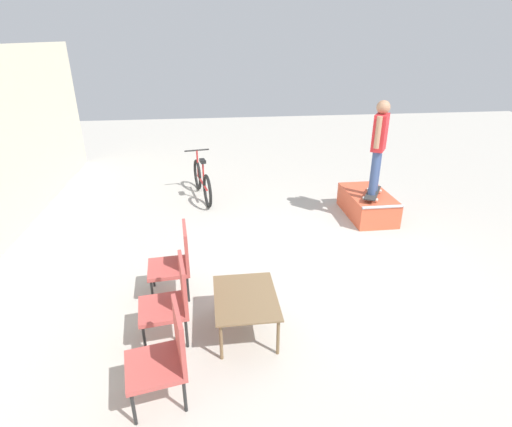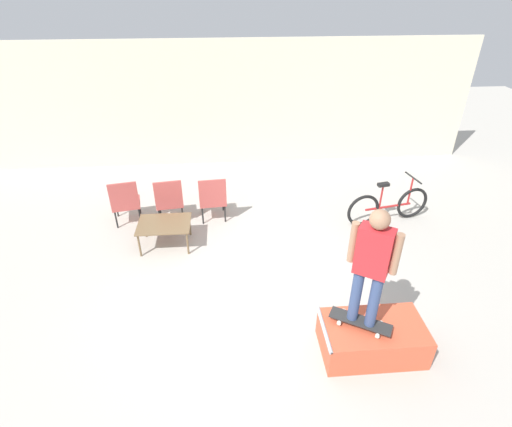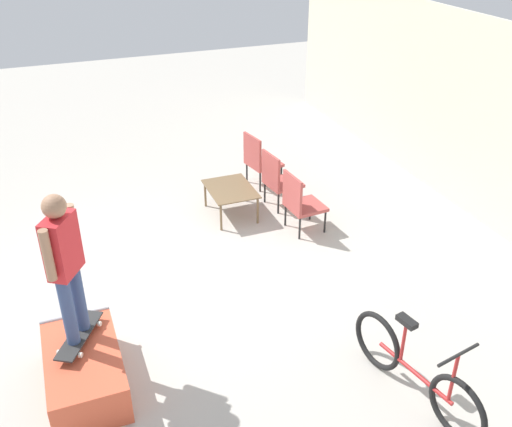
% 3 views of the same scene
% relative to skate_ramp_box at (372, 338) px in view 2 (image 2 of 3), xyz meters
% --- Properties ---
extents(ground_plane, '(24.00, 24.00, 0.00)m').
position_rel_skate_ramp_box_xyz_m(ground_plane, '(-1.68, 1.18, -0.22)').
color(ground_plane, '#B7B2A8').
extents(house_wall_back, '(12.00, 0.06, 3.00)m').
position_rel_skate_ramp_box_xyz_m(house_wall_back, '(-1.68, 6.20, 1.28)').
color(house_wall_back, beige).
rests_on(house_wall_back, ground_plane).
extents(skate_ramp_box, '(1.33, 0.74, 0.47)m').
position_rel_skate_ramp_box_xyz_m(skate_ramp_box, '(0.00, 0.00, 0.00)').
color(skate_ramp_box, '#DB5638').
rests_on(skate_ramp_box, ground_plane).
extents(skateboard_on_ramp, '(0.77, 0.56, 0.07)m').
position_rel_skate_ramp_box_xyz_m(skateboard_on_ramp, '(-0.19, 0.01, 0.31)').
color(skateboard_on_ramp, '#2D2D2D').
rests_on(skateboard_on_ramp, skate_ramp_box).
extents(person_skater, '(0.49, 0.37, 1.61)m').
position_rel_skate_ramp_box_xyz_m(person_skater, '(-0.19, 0.01, 1.26)').
color(person_skater, '#384C7A').
rests_on(person_skater, skateboard_on_ramp).
extents(coffee_table, '(0.93, 0.70, 0.47)m').
position_rel_skate_ramp_box_xyz_m(coffee_table, '(-2.93, 2.60, 0.19)').
color(coffee_table, brown).
rests_on(coffee_table, ground_plane).
extents(patio_chair_left, '(0.61, 0.61, 0.95)m').
position_rel_skate_ramp_box_xyz_m(patio_chair_left, '(-3.76, 3.41, 0.28)').
color(patio_chair_left, black).
rests_on(patio_chair_left, ground_plane).
extents(patio_chair_center, '(0.58, 0.58, 0.95)m').
position_rel_skate_ramp_box_xyz_m(patio_chair_center, '(-2.92, 3.40, 0.28)').
color(patio_chair_center, black).
rests_on(patio_chair_center, ground_plane).
extents(patio_chair_right, '(0.56, 0.56, 0.95)m').
position_rel_skate_ramp_box_xyz_m(patio_chair_right, '(-2.09, 3.40, 0.28)').
color(patio_chair_right, black).
rests_on(patio_chair_right, ground_plane).
extents(bicycle, '(1.72, 0.53, 0.92)m').
position_rel_skate_ramp_box_xyz_m(bicycle, '(1.34, 3.07, 0.13)').
color(bicycle, black).
rests_on(bicycle, ground_plane).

